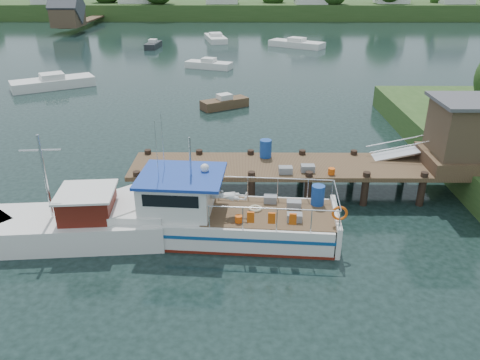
{
  "coord_description": "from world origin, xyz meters",
  "views": [
    {
      "loc": [
        -0.87,
        -19.83,
        9.77
      ],
      "look_at": [
        -1.0,
        -1.5,
        1.3
      ],
      "focal_mm": 35.0,
      "sensor_mm": 36.0,
      "label": 1
    }
  ],
  "objects_px": {
    "work_boat": "(66,224)",
    "moored_e": "(153,45)",
    "dock": "(406,148)",
    "moored_b": "(209,64)",
    "moored_far": "(297,44)",
    "lobster_boat": "(210,215)",
    "moored_d": "(216,38)",
    "moored_a": "(53,82)",
    "moored_rowboat": "(225,103)"
  },
  "relations": [
    {
      "from": "moored_far",
      "to": "moored_b",
      "type": "height_order",
      "value": "moored_far"
    },
    {
      "from": "moored_a",
      "to": "moored_b",
      "type": "bearing_deg",
      "value": 22.77
    },
    {
      "from": "lobster_boat",
      "to": "moored_d",
      "type": "height_order",
      "value": "lobster_boat"
    },
    {
      "from": "moored_far",
      "to": "moored_e",
      "type": "height_order",
      "value": "moored_far"
    },
    {
      "from": "moored_far",
      "to": "moored_d",
      "type": "height_order",
      "value": "moored_far"
    },
    {
      "from": "moored_e",
      "to": "moored_b",
      "type": "bearing_deg",
      "value": -63.01
    },
    {
      "from": "lobster_boat",
      "to": "moored_far",
      "type": "xyz_separation_m",
      "value": [
        8.17,
        46.43,
        -0.43
      ]
    },
    {
      "from": "dock",
      "to": "moored_b",
      "type": "distance_m",
      "value": 30.94
    },
    {
      "from": "lobster_boat",
      "to": "moored_rowboat",
      "type": "relative_size",
      "value": 2.74
    },
    {
      "from": "moored_rowboat",
      "to": "moored_far",
      "type": "height_order",
      "value": "moored_far"
    },
    {
      "from": "work_boat",
      "to": "dock",
      "type": "bearing_deg",
      "value": 12.03
    },
    {
      "from": "moored_b",
      "to": "moored_e",
      "type": "height_order",
      "value": "moored_e"
    },
    {
      "from": "moored_d",
      "to": "moored_e",
      "type": "height_order",
      "value": "moored_d"
    },
    {
      "from": "lobster_boat",
      "to": "work_boat",
      "type": "relative_size",
      "value": 1.22
    },
    {
      "from": "dock",
      "to": "moored_far",
      "type": "xyz_separation_m",
      "value": [
        -0.49,
        42.57,
        -1.79
      ]
    },
    {
      "from": "moored_rowboat",
      "to": "moored_b",
      "type": "bearing_deg",
      "value": 96.94
    },
    {
      "from": "dock",
      "to": "lobster_boat",
      "type": "distance_m",
      "value": 9.58
    },
    {
      "from": "dock",
      "to": "moored_d",
      "type": "height_order",
      "value": "dock"
    },
    {
      "from": "moored_e",
      "to": "lobster_boat",
      "type": "bearing_deg",
      "value": -82.18
    },
    {
      "from": "work_boat",
      "to": "moored_rowboat",
      "type": "bearing_deg",
      "value": 68.92
    },
    {
      "from": "moored_rowboat",
      "to": "moored_d",
      "type": "relative_size",
      "value": 0.52
    },
    {
      "from": "moored_rowboat",
      "to": "dock",
      "type": "bearing_deg",
      "value": -59.77
    },
    {
      "from": "dock",
      "to": "moored_e",
      "type": "relative_size",
      "value": 4.08
    },
    {
      "from": "lobster_boat",
      "to": "work_boat",
      "type": "distance_m",
      "value": 5.53
    },
    {
      "from": "work_boat",
      "to": "moored_b",
      "type": "relative_size",
      "value": 1.64
    },
    {
      "from": "moored_d",
      "to": "moored_rowboat",
      "type": "bearing_deg",
      "value": -68.08
    },
    {
      "from": "moored_far",
      "to": "dock",
      "type": "bearing_deg",
      "value": -72.55
    },
    {
      "from": "work_boat",
      "to": "moored_e",
      "type": "height_order",
      "value": "work_boat"
    },
    {
      "from": "work_boat",
      "to": "moored_a",
      "type": "xyz_separation_m",
      "value": [
        -9.74,
        24.7,
        -0.22
      ]
    },
    {
      "from": "moored_a",
      "to": "moored_d",
      "type": "bearing_deg",
      "value": 54.77
    },
    {
      "from": "moored_b",
      "to": "work_boat",
      "type": "bearing_deg",
      "value": -110.85
    },
    {
      "from": "work_boat",
      "to": "moored_e",
      "type": "xyz_separation_m",
      "value": [
        -4.79,
        46.1,
        -0.28
      ]
    },
    {
      "from": "work_boat",
      "to": "moored_far",
      "type": "bearing_deg",
      "value": 68.86
    },
    {
      "from": "moored_a",
      "to": "dock",
      "type": "bearing_deg",
      "value": -50.87
    },
    {
      "from": "work_boat",
      "to": "moored_b",
      "type": "bearing_deg",
      "value": 79.56
    },
    {
      "from": "moored_a",
      "to": "moored_e",
      "type": "xyz_separation_m",
      "value": [
        4.95,
        21.4,
        -0.06
      ]
    },
    {
      "from": "dock",
      "to": "lobster_boat",
      "type": "relative_size",
      "value": 1.65
    },
    {
      "from": "moored_far",
      "to": "moored_a",
      "type": "distance_m",
      "value": 32.25
    },
    {
      "from": "work_boat",
      "to": "moored_d",
      "type": "bearing_deg",
      "value": 81.95
    },
    {
      "from": "dock",
      "to": "moored_d",
      "type": "bearing_deg",
      "value": 103.29
    },
    {
      "from": "moored_far",
      "to": "moored_b",
      "type": "bearing_deg",
      "value": -110.57
    },
    {
      "from": "lobster_boat",
      "to": "moored_rowboat",
      "type": "xyz_separation_m",
      "value": [
        -0.12,
        18.1,
        -0.49
      ]
    },
    {
      "from": "lobster_boat",
      "to": "moored_far",
      "type": "relative_size",
      "value": 1.38
    },
    {
      "from": "moored_b",
      "to": "lobster_boat",
      "type": "bearing_deg",
      "value": -101.31
    },
    {
      "from": "dock",
      "to": "lobster_boat",
      "type": "bearing_deg",
      "value": -155.94
    },
    {
      "from": "dock",
      "to": "work_boat",
      "type": "bearing_deg",
      "value": -163.1
    },
    {
      "from": "moored_far",
      "to": "moored_e",
      "type": "distance_m",
      "value": 18.49
    },
    {
      "from": "moored_rowboat",
      "to": "moored_far",
      "type": "xyz_separation_m",
      "value": [
        8.29,
        28.33,
        0.06
      ]
    },
    {
      "from": "dock",
      "to": "lobster_boat",
      "type": "xyz_separation_m",
      "value": [
        -8.66,
        -3.87,
        -1.36
      ]
    },
    {
      "from": "lobster_boat",
      "to": "dock",
      "type": "bearing_deg",
      "value": 28.39
    }
  ]
}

